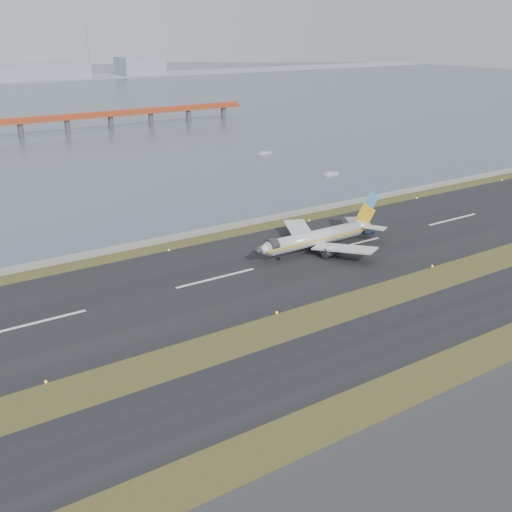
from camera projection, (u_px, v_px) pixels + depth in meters
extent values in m
plane|color=#314117|center=(301.00, 328.00, 118.64)|extent=(1000.00, 1000.00, 0.00)
cube|color=black|center=(345.00, 353.00, 109.36)|extent=(1000.00, 18.00, 0.10)
cube|color=black|center=(216.00, 278.00, 141.79)|extent=(1000.00, 45.00, 0.10)
cube|color=gray|center=(155.00, 241.00, 164.81)|extent=(1000.00, 2.50, 1.00)
cube|color=#B3411E|center=(20.00, 122.00, 319.94)|extent=(260.00, 5.00, 1.60)
cube|color=#B3411E|center=(19.00, 119.00, 319.43)|extent=(260.00, 0.40, 1.40)
cylinder|color=#4C4C51|center=(21.00, 131.00, 321.46)|extent=(2.80, 2.80, 7.00)
cylinder|color=#4C4C51|center=(188.00, 117.00, 373.10)|extent=(2.80, 2.80, 7.00)
cube|color=#909AAB|center=(35.00, 72.00, 670.07)|extent=(110.00, 35.00, 16.00)
cube|color=#909AAB|center=(140.00, 66.00, 733.95)|extent=(50.00, 35.00, 20.00)
cylinder|color=#909AAB|center=(88.00, 48.00, 694.92)|extent=(1.80, 1.80, 60.00)
cylinder|color=silver|center=(315.00, 238.00, 157.59)|extent=(28.00, 3.80, 3.80)
cone|color=silver|center=(263.00, 250.00, 149.20)|extent=(3.20, 3.80, 3.80)
cone|color=silver|center=(363.00, 226.00, 166.20)|extent=(5.00, 3.80, 3.80)
cube|color=yellow|center=(320.00, 240.00, 156.11)|extent=(31.00, 0.06, 0.45)
cube|color=yellow|center=(310.00, 236.00, 159.07)|extent=(31.00, 0.06, 0.45)
cube|color=silver|center=(344.00, 248.00, 152.45)|extent=(11.31, 15.89, 1.66)
cube|color=silver|center=(300.00, 231.00, 165.57)|extent=(11.31, 15.89, 1.66)
cylinder|color=#313236|center=(332.00, 252.00, 153.87)|extent=(4.20, 2.10, 2.10)
cylinder|color=#313236|center=(301.00, 239.00, 163.13)|extent=(4.20, 2.10, 2.10)
cube|color=yellow|center=(366.00, 215.00, 165.65)|extent=(6.80, 0.35, 6.85)
cube|color=#4B98D5|center=(372.00, 200.00, 165.43)|extent=(4.85, 0.37, 4.90)
cube|color=silver|center=(374.00, 227.00, 163.26)|extent=(5.64, 6.80, 0.22)
cube|color=silver|center=(354.00, 220.00, 169.13)|extent=(5.64, 6.80, 0.22)
cylinder|color=black|center=(279.00, 259.00, 152.70)|extent=(0.80, 0.28, 0.80)
cylinder|color=black|center=(326.00, 251.00, 157.23)|extent=(1.00, 0.38, 1.00)
cylinder|color=black|center=(312.00, 245.00, 161.56)|extent=(1.00, 0.38, 1.00)
cube|color=#16203D|center=(368.00, 231.00, 172.05)|extent=(3.12, 2.24, 1.05)
cube|color=#313236|center=(367.00, 229.00, 171.70)|extent=(1.52, 1.59, 0.61)
cylinder|color=black|center=(366.00, 234.00, 171.28)|extent=(0.66, 0.41, 0.61)
cylinder|color=black|center=(364.00, 232.00, 172.52)|extent=(0.66, 0.41, 0.61)
cylinder|color=black|center=(373.00, 233.00, 171.91)|extent=(0.66, 0.41, 0.61)
cylinder|color=black|center=(370.00, 232.00, 173.15)|extent=(0.66, 0.41, 0.61)
cube|color=silver|center=(331.00, 174.00, 239.77)|extent=(6.89, 3.03, 0.86)
cube|color=silver|center=(329.00, 173.00, 238.60)|extent=(2.10, 1.78, 0.86)
cube|color=silver|center=(265.00, 153.00, 279.16)|extent=(6.79, 3.25, 0.84)
cube|color=silver|center=(263.00, 152.00, 277.96)|extent=(2.11, 1.82, 0.84)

